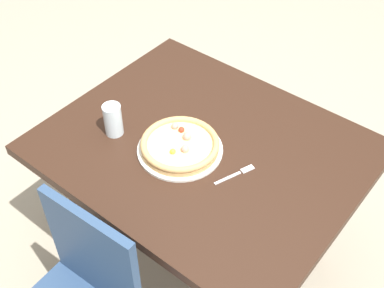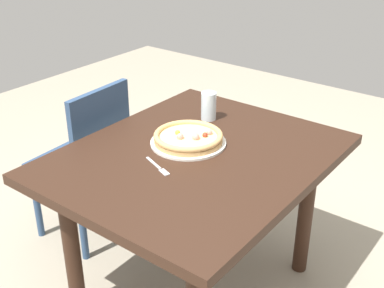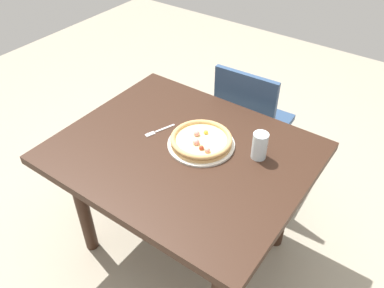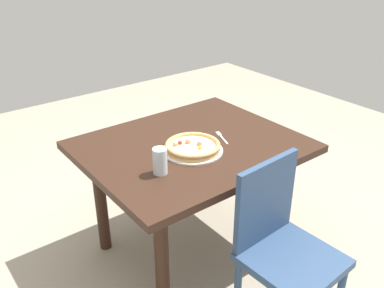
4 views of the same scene
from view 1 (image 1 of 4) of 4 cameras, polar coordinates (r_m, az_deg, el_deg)
ground_plane at (r=2.48m, az=1.06°, el=-12.12°), size 6.00×6.00×0.00m
dining_table at (r=1.99m, az=1.29°, el=-2.19°), size 1.17×0.96×0.72m
plate at (r=1.89m, az=-1.36°, el=-0.64°), size 0.32×0.32×0.01m
pizza at (r=1.88m, az=-1.37°, el=-0.08°), size 0.29×0.29×0.05m
fork at (r=1.82m, az=5.16°, el=-3.34°), size 0.07×0.16×0.00m
drinking_glass at (r=1.95m, az=-8.91°, el=2.73°), size 0.07×0.07×0.13m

